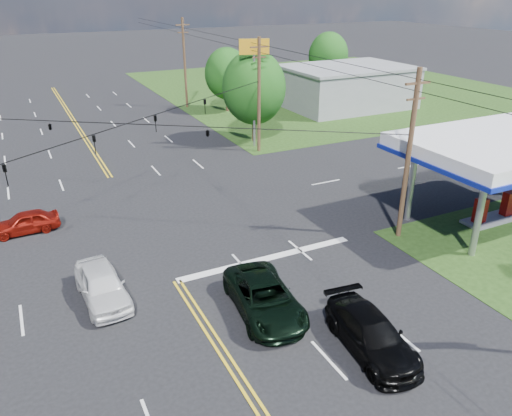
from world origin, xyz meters
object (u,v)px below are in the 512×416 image
tree_far_r (328,55)px  tree_right_b (227,74)px  suv_black (371,334)px  pickup_white (102,285)px  retail_ne (346,88)px  pole_ne (259,94)px  pole_se (409,154)px  pole_right_far (185,62)px  pickup_dkgreen (264,298)px  gas_canopy (507,147)px  tree_right_a (254,88)px

tree_far_r → tree_right_b: bearing=-161.1°
tree_right_b → tree_far_r: tree_far_r is taller
suv_black → pickup_white: size_ratio=1.10×
retail_ne → pole_ne: pole_ne is taller
pole_se → pole_ne: 18.00m
pole_right_far → pickup_dkgreen: (-10.29, -40.12, -4.41)m
gas_canopy → pickup_dkgreen: bearing=-172.8°
pickup_dkgreen → pickup_white: bearing=153.4°
pole_ne → tree_right_a: (1.00, 3.00, -0.05)m
pole_ne → pole_right_far: bearing=90.0°
tree_far_r → pickup_white: 53.52m
retail_ne → tree_far_r: bearing=68.2°
pickup_white → gas_canopy: bearing=-8.2°
pole_ne → tree_far_r: pole_ne is taller
tree_right_a → pickup_white: (-17.50, -20.00, -4.08)m
tree_far_r → pickup_white: size_ratio=1.65×
tree_right_a → pickup_white: bearing=-131.2°
pickup_dkgreen → suv_black: pickup_dkgreen is taller
pole_ne → suv_black: size_ratio=1.88×
gas_canopy → tree_right_a: bearing=104.0°
pole_right_far → tree_right_b: 5.40m
tree_far_r → pole_se: bearing=-118.3°
pole_right_far → tree_far_r: pole_right_far is taller
pickup_dkgreen → pickup_white: (-6.21, 4.12, 0.03)m
pole_right_far → pole_ne: bearing=-90.0°
gas_canopy → tree_right_a: tree_right_a is taller
tree_right_a → pole_right_far: bearing=93.6°
tree_far_r → gas_canopy: bearing=-109.9°
pole_ne → suv_black: 26.66m
pole_right_far → pickup_white: bearing=-114.6°
retail_ne → tree_far_r: 11.02m
pole_ne → retail_ne: bearing=32.9°
pickup_white → tree_far_r: bearing=42.2°
suv_black → pickup_white: bearing=143.7°
tree_right_b → pickup_dkgreen: bearing=-110.9°
tree_right_a → pole_se: bearing=-92.7°
retail_ne → pickup_white: bearing=-140.1°
gas_canopy → pole_right_far: bearing=99.7°
gas_canopy → pole_se: (-6.50, 1.00, 0.20)m
pole_ne → tree_far_r: (21.00, 21.00, -0.37)m
pole_right_far → gas_canopy: bearing=-80.3°
pole_ne → pickup_white: size_ratio=2.06×
pole_ne → tree_far_r: size_ratio=1.25×
suv_black → pole_right_far: bearing=86.7°
pole_se → gas_canopy: bearing=-8.7°
gas_canopy → suv_black: 15.97m
pole_se → pickup_dkgreen: 11.53m
gas_canopy → pole_ne: 20.08m
pole_ne → tree_far_r: bearing=45.0°
pole_se → tree_far_r: pole_se is taller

